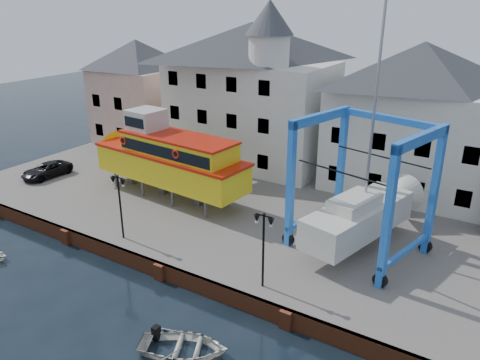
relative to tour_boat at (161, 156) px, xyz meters
The scene contains 12 objects.
ground 11.10m from the tour_boat, 50.76° to the right, with size 140.00×140.00×0.00m, color black.
hardstanding 8.01m from the tour_boat, 24.49° to the left, with size 44.00×22.00×1.00m, color #5E5752.
quay_wall 10.85m from the tour_boat, 50.39° to the right, with size 44.00×0.47×1.00m.
building_pink 15.34m from the tour_boat, 138.93° to the left, with size 8.00×7.00×10.30m.
building_white_main 11.03m from the tour_boat, 80.82° to the left, with size 14.00×8.30×14.00m.
building_white_right 19.21m from the tour_boat, 35.23° to the left, with size 12.00×8.00×11.20m.
lamp_post_left 7.28m from the tour_boat, 69.51° to the right, with size 1.12×0.32×4.20m.
lamp_post_right 14.28m from the tour_boat, 28.51° to the right, with size 1.12×0.32×4.20m.
tour_boat is the anchor object (origin of this frame).
travel_lift 15.56m from the tour_boat, ahead, with size 8.05×10.20×14.94m.
van 11.27m from the tour_boat, 167.70° to the right, with size 1.94×4.21×1.17m, color black.
motorboat_b 17.02m from the tour_boat, 46.56° to the right, with size 2.91×4.07×0.84m, color beige.
Camera 1 is at (15.97, -17.02, 14.96)m, focal length 35.00 mm.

